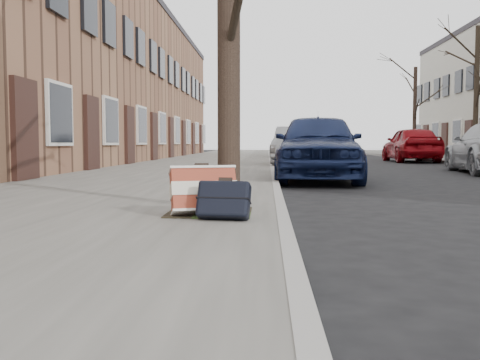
{
  "coord_description": "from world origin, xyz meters",
  "views": [
    {
      "loc": [
        -1.41,
        -4.27,
        0.85
      ],
      "look_at": [
        -1.67,
        0.8,
        0.49
      ],
      "focal_mm": 40.0,
      "sensor_mm": 36.0,
      "label": 1
    }
  ],
  "objects_px": {
    "suitcase_navy": "(224,199)",
    "car_near_mid": "(298,147)",
    "car_near_front": "(317,146)",
    "suitcase_red": "(204,191)"
  },
  "relations": [
    {
      "from": "suitcase_navy",
      "to": "car_near_mid",
      "type": "height_order",
      "value": "car_near_mid"
    },
    {
      "from": "car_near_front",
      "to": "car_near_mid",
      "type": "xyz_separation_m",
      "value": [
        -0.05,
        6.76,
        -0.06
      ]
    },
    {
      "from": "suitcase_red",
      "to": "car_near_mid",
      "type": "bearing_deg",
      "value": 65.47
    },
    {
      "from": "suitcase_red",
      "to": "suitcase_navy",
      "type": "xyz_separation_m",
      "value": [
        0.22,
        -0.28,
        -0.05
      ]
    },
    {
      "from": "suitcase_red",
      "to": "car_near_front",
      "type": "bearing_deg",
      "value": 58.03
    },
    {
      "from": "suitcase_red",
      "to": "suitcase_navy",
      "type": "height_order",
      "value": "suitcase_red"
    },
    {
      "from": "suitcase_red",
      "to": "car_near_front",
      "type": "height_order",
      "value": "car_near_front"
    },
    {
      "from": "suitcase_red",
      "to": "suitcase_navy",
      "type": "relative_size",
      "value": 1.29
    },
    {
      "from": "suitcase_navy",
      "to": "car_near_mid",
      "type": "bearing_deg",
      "value": 92.56
    },
    {
      "from": "car_near_mid",
      "to": "suitcase_navy",
      "type": "bearing_deg",
      "value": -89.9
    }
  ]
}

